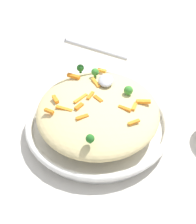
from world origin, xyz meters
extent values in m
plane|color=beige|center=(0.00, 0.00, 0.00)|extent=(2.40, 2.40, 0.00)
cylinder|color=white|center=(0.00, 0.00, 0.01)|extent=(0.35, 0.35, 0.02)
torus|color=white|center=(0.00, 0.00, 0.03)|extent=(0.38, 0.38, 0.02)
torus|color=black|center=(0.00, 0.00, 0.04)|extent=(0.37, 0.37, 0.00)
ellipsoid|color=#DBC689|center=(0.00, 0.00, 0.07)|extent=(0.33, 0.31, 0.07)
cube|color=orange|center=(0.00, 0.00, 0.11)|extent=(0.03, 0.03, 0.01)
cube|color=orange|center=(0.00, 0.11, 0.10)|extent=(0.03, 0.02, 0.01)
cube|color=orange|center=(0.07, 0.01, 0.11)|extent=(0.04, 0.03, 0.01)
cube|color=orange|center=(0.00, -0.11, 0.10)|extent=(0.01, 0.04, 0.01)
cube|color=orange|center=(-0.03, -0.06, 0.11)|extent=(0.02, 0.03, 0.01)
cube|color=orange|center=(0.01, 0.02, 0.11)|extent=(0.03, 0.02, 0.01)
cube|color=orange|center=(-0.06, 0.03, 0.10)|extent=(0.02, 0.03, 0.01)
cube|color=orange|center=(0.10, 0.07, 0.10)|extent=(0.02, 0.04, 0.01)
cube|color=orange|center=(-0.02, -0.09, 0.10)|extent=(0.03, 0.02, 0.01)
cube|color=orange|center=(0.00, 0.04, 0.11)|extent=(0.04, 0.03, 0.01)
cube|color=orange|center=(-0.04, 0.11, 0.10)|extent=(0.02, 0.03, 0.01)
cube|color=orange|center=(-0.03, 0.04, 0.11)|extent=(0.03, 0.02, 0.01)
cube|color=orange|center=(0.13, -0.01, 0.10)|extent=(0.02, 0.03, 0.01)
cube|color=orange|center=(-0.03, 0.08, 0.10)|extent=(0.02, 0.04, 0.01)
cube|color=orange|center=(-0.07, -0.08, 0.10)|extent=(0.02, 0.03, 0.01)
cylinder|color=#377928|center=(0.11, 0.01, 0.10)|extent=(0.01, 0.01, 0.01)
sphere|color=#3D8E33|center=(0.11, 0.01, 0.12)|extent=(0.02, 0.02, 0.02)
cylinder|color=#205B1C|center=(0.12, 0.05, 0.10)|extent=(0.01, 0.01, 0.01)
sphere|color=#236B23|center=(0.12, 0.05, 0.12)|extent=(0.02, 0.02, 0.02)
cylinder|color=#377928|center=(0.03, -0.08, 0.10)|extent=(0.01, 0.01, 0.01)
sphere|color=#3D8E33|center=(0.03, -0.08, 0.11)|extent=(0.02, 0.02, 0.02)
cylinder|color=#205B1C|center=(-0.14, 0.01, 0.10)|extent=(0.01, 0.01, 0.01)
sphere|color=#236B23|center=(-0.14, 0.01, 0.11)|extent=(0.02, 0.02, 0.02)
ellipsoid|color=#B7B7BC|center=(0.07, -0.02, 0.11)|extent=(0.06, 0.04, 0.02)
cylinder|color=#B7B7BC|center=(0.15, 0.01, 0.16)|extent=(0.06, 0.17, 0.09)
camera|label=1|loc=(-0.57, -0.02, 0.57)|focal=47.65mm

